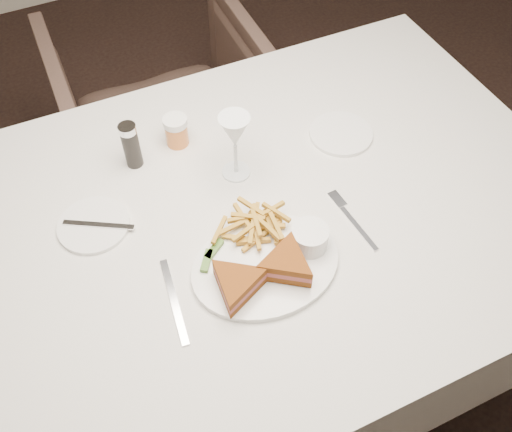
{
  "coord_description": "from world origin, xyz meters",
  "views": [
    {
      "loc": [
        -0.44,
        -0.61,
        1.77
      ],
      "look_at": [
        -0.1,
        0.07,
        0.8
      ],
      "focal_mm": 40.0,
      "sensor_mm": 36.0,
      "label": 1
    }
  ],
  "objects": [
    {
      "name": "ground",
      "position": [
        0.0,
        0.0,
        0.0
      ],
      "size": [
        5.0,
        5.0,
        0.0
      ],
      "primitive_type": "plane",
      "color": "black",
      "rests_on": "ground"
    },
    {
      "name": "table",
      "position": [
        -0.1,
        0.12,
        0.38
      ],
      "size": [
        1.58,
        1.08,
        0.75
      ],
      "primitive_type": "cube",
      "rotation": [
        0.0,
        0.0,
        -0.02
      ],
      "color": "silver",
      "rests_on": "ground"
    },
    {
      "name": "chair_far",
      "position": [
        -0.03,
        0.97,
        0.37
      ],
      "size": [
        0.74,
        0.7,
        0.73
      ],
      "primitive_type": "imported",
      "rotation": [
        0.0,
        0.0,
        3.1
      ],
      "color": "#45322A",
      "rests_on": "ground"
    },
    {
      "name": "table_setting",
      "position": [
        -0.13,
        0.07,
        0.79
      ],
      "size": [
        0.81,
        0.62,
        0.18
      ],
      "color": "white",
      "rests_on": "table"
    }
  ]
}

